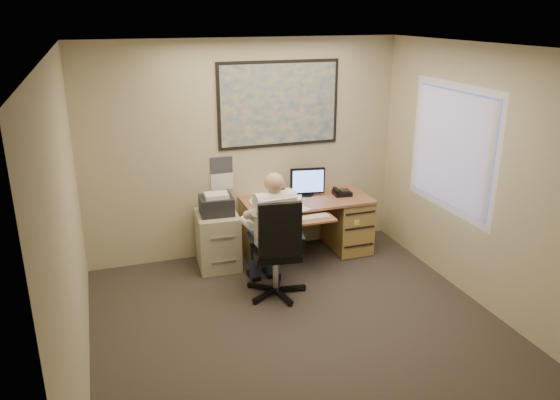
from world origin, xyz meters
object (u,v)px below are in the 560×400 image
object	(u,v)px
desk	(330,218)
office_chair	(278,268)
person	(275,235)
filing_cabinet	(218,235)

from	to	relation	value
desk	office_chair	bearing A→B (deg)	-137.36
person	desk	bearing A→B (deg)	35.76
filing_cabinet	person	xyz separation A→B (m)	(0.45, -0.87, 0.29)
desk	office_chair	xyz separation A→B (m)	(-1.03, -0.95, -0.11)
office_chair	person	size ratio (longest dim) A/B	0.83
desk	filing_cabinet	xyz separation A→B (m)	(-1.48, 0.01, -0.04)
filing_cabinet	office_chair	distance (m)	1.06
filing_cabinet	desk	bearing A→B (deg)	3.01
desk	office_chair	size ratio (longest dim) A/B	1.38
filing_cabinet	office_chair	xyz separation A→B (m)	(0.45, -0.95, -0.07)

